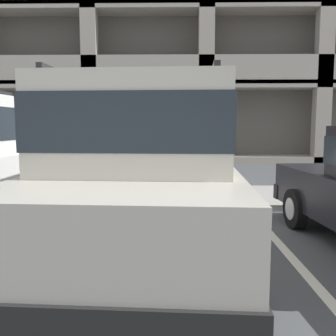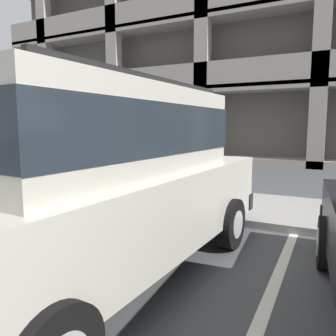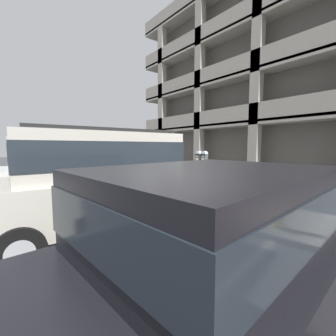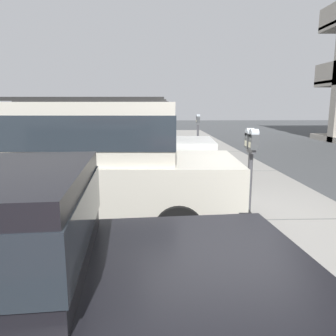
# 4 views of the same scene
# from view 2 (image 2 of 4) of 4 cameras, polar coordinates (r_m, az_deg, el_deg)

# --- Properties ---
(ground_plane) EXTENTS (80.00, 80.00, 0.10)m
(ground_plane) POSITION_cam_2_polar(r_m,az_deg,el_deg) (5.50, 3.79, -10.13)
(ground_plane) COLOR #444749
(sidewalk) EXTENTS (40.00, 2.20, 0.12)m
(sidewalk) POSITION_cam_2_polar(r_m,az_deg,el_deg) (6.64, 8.25, -6.14)
(sidewalk) COLOR gray
(sidewalk) RESTS_ON ground_plane
(parking_stall_lines) EXTENTS (12.87, 4.80, 0.01)m
(parking_stall_lines) POSITION_cam_2_polar(r_m,az_deg,el_deg) (3.81, 18.40, -17.83)
(parking_stall_lines) COLOR silver
(parking_stall_lines) RESTS_ON ground_plane
(silver_suv) EXTENTS (2.19, 4.87, 2.03)m
(silver_suv) POSITION_cam_2_polar(r_m,az_deg,el_deg) (3.44, -11.79, -1.35)
(silver_suv) COLOR beige
(silver_suv) RESTS_ON ground_plane
(parking_meter_near) EXTENTS (0.35, 0.12, 1.48)m
(parking_meter_near) POSITION_cam_2_polar(r_m,az_deg,el_deg) (5.49, 7.80, 3.34)
(parking_meter_near) COLOR #47474C
(parking_meter_near) RESTS_ON sidewalk
(parking_garage) EXTENTS (32.00, 10.00, 13.25)m
(parking_garage) POSITION_cam_2_polar(r_m,az_deg,el_deg) (19.13, 26.02, 20.02)
(parking_garage) COLOR #5C5851
(parking_garage) RESTS_ON ground_plane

